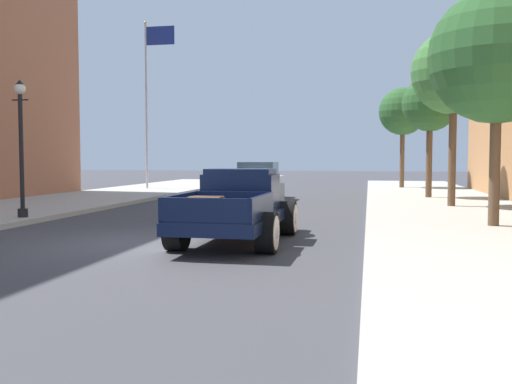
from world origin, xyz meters
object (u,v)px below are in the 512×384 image
Objects in this scene: street_lamp_near at (21,138)px; street_tree_nearest at (497,56)px; street_tree_third at (430,105)px; street_tree_second at (454,73)px; car_background_white at (259,182)px; hotrod_truck_navy at (240,206)px; flagpole at (150,86)px; street_tree_farthest at (403,112)px.

street_tree_nearest is at bearing 1.94° from street_lamp_near.
street_tree_second is at bearing -85.85° from street_tree_third.
street_tree_second is at bearing -25.83° from car_background_white.
car_background_white is at bearing 98.99° from hotrod_truck_navy.
hotrod_truck_navy is 0.81× the size of street_tree_second.
flagpole is 17.35m from street_tree_second.
hotrod_truck_navy is 20.57m from flagpole.
street_tree_farthest is at bearing 94.51° from street_tree_third.
car_background_white is 12.81m from street_tree_nearest.
flagpole is 14.30m from street_tree_farthest.
street_lamp_near is 0.66× the size of street_tree_nearest.
street_tree_nearest is (7.75, -9.58, 3.52)m from car_background_white.
street_tree_third is at bearing -85.49° from street_tree_farthest.
street_tree_second is (-0.20, 5.92, 0.47)m from street_tree_nearest.
street_tree_farthest is at bearing 77.86° from hotrod_truck_navy.
flagpole is 1.61× the size of street_tree_farthest.
street_tree_farthest is at bearing 15.28° from flagpole.
car_background_white is at bearing 154.17° from street_tree_second.
street_lamp_near is 0.42× the size of flagpole.
hotrod_truck_navy is at bearing -155.04° from street_tree_nearest.
hotrod_truck_navy is 0.54× the size of flagpole.
street_tree_nearest reaches higher than street_tree_farthest.
flagpole is 21.24m from street_tree_nearest.
car_background_white is at bearing 64.07° from street_lamp_near.
street_tree_farthest reaches higher than street_tree_third.
street_tree_farthest is (4.62, 21.50, 3.69)m from hotrod_truck_navy.
flagpole reaches higher than street_tree_nearest.
car_background_white is 0.77× the size of street_tree_farthest.
street_tree_second is 12.91m from street_tree_farthest.
street_tree_farthest reaches higher than street_lamp_near.
street_lamp_near is at bearing -138.09° from street_tree_third.
street_tree_farthest is (11.43, 19.22, 2.06)m from street_lamp_near.
street_tree_third is (5.28, 13.13, 3.32)m from hotrod_truck_navy.
car_background_white is 0.48× the size of flagpole.
street_tree_third is (14.40, -4.61, -1.69)m from flagpole.
flagpole reaches higher than street_lamp_near.
hotrod_truck_navy is 7.36m from street_lamp_near.
street_lamp_near is 12.76m from street_tree_nearest.
street_tree_farthest is (-0.66, 8.37, 0.37)m from street_tree_third.
hotrod_truck_navy is 0.97× the size of street_tree_third.
street_tree_second is (7.55, -3.66, 3.99)m from car_background_white.
street_tree_third reaches higher than street_lamp_near.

